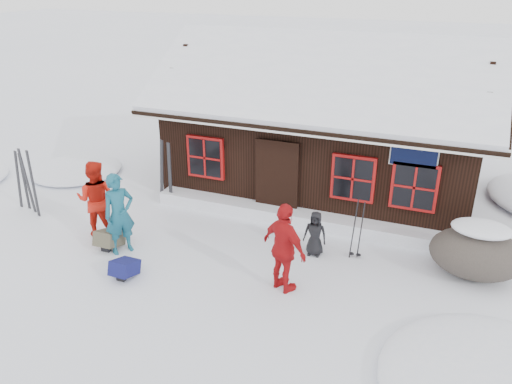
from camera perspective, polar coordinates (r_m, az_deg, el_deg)
ground at (r=11.37m, az=-6.11°, el=-7.13°), size 120.00×120.00×0.00m
mountain_hut at (r=14.54m, az=8.07°, el=6.68°), size 8.90×6.09×4.42m
snow_drift at (r=12.61m, az=4.65°, el=-2.83°), size 7.60×0.60×0.35m
snow_mounds at (r=12.32m, az=4.77°, el=-4.43°), size 20.60×13.20×0.48m
skier_teal at (r=11.41m, az=-15.36°, el=-2.43°), size 0.75×0.82×1.88m
skier_orange_left at (r=12.28m, az=-17.80°, el=-0.77°), size 1.10×0.98×1.89m
skier_orange_right at (r=9.71m, az=3.27°, el=-6.47°), size 1.19×0.92×1.87m
skier_crouched at (r=11.14m, az=6.77°, el=-4.75°), size 0.52×0.35×1.05m
boulder at (r=11.28m, az=23.91°, el=-6.29°), size 1.87×1.40×1.10m
ski_pair_left at (r=14.47m, az=-25.22°, el=1.10°), size 0.49×0.16×1.66m
ski_pair_mid at (r=14.03m, az=-24.40°, el=0.91°), size 0.50×0.20×1.81m
ski_pair_right at (r=13.60m, az=-10.28°, el=2.11°), size 0.52×0.18×1.83m
ski_poles at (r=11.09m, az=11.49°, el=-4.32°), size 0.26×0.13×1.44m
backpack_blue at (r=10.82m, az=-14.74°, el=-8.67°), size 0.42×0.56×0.30m
backpack_olive at (r=11.97m, az=-16.34°, el=-5.41°), size 0.49×0.63×0.34m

